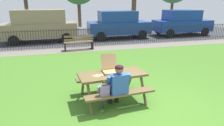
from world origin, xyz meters
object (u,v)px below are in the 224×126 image
object	(u,v)px
child_at_table	(104,92)
pizza_slice_on_table	(99,75)
parked_car_right	(182,22)
picnic_table_foreground	(112,79)
pizza_box_open	(110,69)
parked_car_left	(40,25)
parked_car_center	(118,24)
park_bench_center	(79,43)
adult_at_table	(118,84)

from	to	relation	value
child_at_table	pizza_slice_on_table	bearing A→B (deg)	92.73
child_at_table	parked_car_right	world-z (taller)	parked_car_right
picnic_table_foreground	child_at_table	bearing A→B (deg)	-123.12
pizza_box_open	picnic_table_foreground	bearing A→B (deg)	-80.21
pizza_slice_on_table	parked_car_left	xyz separation A→B (m)	(-2.14, 9.14, 0.32)
child_at_table	parked_car_right	size ratio (longest dim) A/B	0.19
pizza_box_open	parked_car_right	distance (m)	12.00
parked_car_left	parked_car_center	bearing A→B (deg)	-0.00
pizza_slice_on_table	park_bench_center	bearing A→B (deg)	89.51
picnic_table_foreground	park_bench_center	size ratio (longest dim) A/B	1.18
child_at_table	parked_car_center	bearing A→B (deg)	71.78
adult_at_table	parked_car_center	world-z (taller)	parked_car_center
park_bench_center	parked_car_left	bearing A→B (deg)	126.32
pizza_box_open	pizza_slice_on_table	xyz separation A→B (m)	(-0.37, -0.21, -0.08)
picnic_table_foreground	child_at_table	xyz separation A→B (m)	(-0.37, -0.56, -0.08)
picnic_table_foreground	pizza_box_open	world-z (taller)	pizza_box_open
adult_at_table	parked_car_left	world-z (taller)	parked_car_left
picnic_table_foreground	pizza_slice_on_table	bearing A→B (deg)	-170.50
park_bench_center	parked_car_center	world-z (taller)	parked_car_center
picnic_table_foreground	parked_car_left	xyz separation A→B (m)	(-2.53, 9.08, 0.50)
pizza_box_open	park_bench_center	size ratio (longest dim) A/B	0.31
child_at_table	parked_car_center	world-z (taller)	parked_car_center
pizza_box_open	parked_car_right	bearing A→B (deg)	48.14
parked_car_center	park_bench_center	bearing A→B (deg)	-136.51
park_bench_center	child_at_table	bearing A→B (deg)	-90.25
picnic_table_foreground	pizza_box_open	xyz separation A→B (m)	(-0.02, 0.14, 0.26)
child_at_table	parked_car_right	xyz separation A→B (m)	(8.35, 9.64, 0.49)
pizza_box_open	pizza_slice_on_table	world-z (taller)	pizza_box_open
pizza_slice_on_table	parked_car_right	distance (m)	12.40
parked_car_center	pizza_box_open	bearing A→B (deg)	-107.57
child_at_table	parked_car_left	size ratio (longest dim) A/B	0.18
adult_at_table	parked_car_left	size ratio (longest dim) A/B	0.25
parked_car_center	parked_car_right	world-z (taller)	same
pizza_box_open	pizza_slice_on_table	bearing A→B (deg)	-150.64
park_bench_center	parked_car_center	bearing A→B (deg)	43.49
picnic_table_foreground	parked_car_right	size ratio (longest dim) A/B	0.43
pizza_slice_on_table	park_bench_center	size ratio (longest dim) A/B	0.16
picnic_table_foreground	parked_car_center	world-z (taller)	parked_car_center
parked_car_center	child_at_table	bearing A→B (deg)	-108.22
parked_car_left	parked_car_center	world-z (taller)	parked_car_left
adult_at_table	parked_car_right	distance (m)	12.47
pizza_slice_on_table	adult_at_table	bearing A→B (deg)	-47.39
picnic_table_foreground	parked_car_left	size ratio (longest dim) A/B	0.41
parked_car_right	child_at_table	bearing A→B (deg)	-130.90
parked_car_left	adult_at_table	bearing A→B (deg)	-75.14
pizza_slice_on_table	parked_car_right	xyz separation A→B (m)	(8.37, 9.14, 0.23)
pizza_box_open	adult_at_table	xyz separation A→B (m)	(0.04, -0.64, -0.20)
pizza_box_open	park_bench_center	xyz separation A→B (m)	(-0.31, 5.96, -0.44)
child_at_table	parked_car_center	distance (m)	10.16
parked_car_left	parked_car_center	xyz separation A→B (m)	(5.34, -0.00, -0.09)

